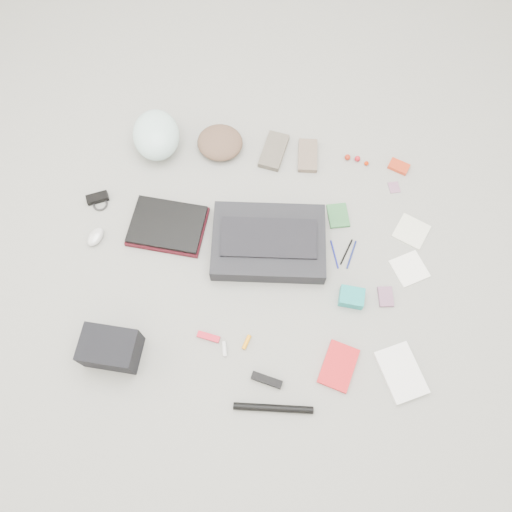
# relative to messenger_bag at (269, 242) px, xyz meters

# --- Properties ---
(ground_plane) EXTENTS (4.00, 4.00, 0.00)m
(ground_plane) POSITION_rel_messenger_bag_xyz_m (-0.05, -0.07, -0.04)
(ground_plane) COLOR gray
(messenger_bag) EXTENTS (0.51, 0.37, 0.08)m
(messenger_bag) POSITION_rel_messenger_bag_xyz_m (0.00, 0.00, 0.00)
(messenger_bag) COLOR black
(messenger_bag) RESTS_ON ground_plane
(bag_flap) EXTENTS (0.43, 0.21, 0.01)m
(bag_flap) POSITION_rel_messenger_bag_xyz_m (0.00, 0.00, 0.05)
(bag_flap) COLOR black
(bag_flap) RESTS_ON messenger_bag
(laptop_sleeve) EXTENTS (0.37, 0.29, 0.02)m
(laptop_sleeve) POSITION_rel_messenger_bag_xyz_m (-0.47, 0.06, -0.03)
(laptop_sleeve) COLOR #450D15
(laptop_sleeve) RESTS_ON ground_plane
(laptop) EXTENTS (0.35, 0.27, 0.02)m
(laptop) POSITION_rel_messenger_bag_xyz_m (-0.47, 0.06, -0.01)
(laptop) COLOR black
(laptop) RESTS_ON laptop_sleeve
(bike_helmet) EXTENTS (0.28, 0.32, 0.17)m
(bike_helmet) POSITION_rel_messenger_bag_xyz_m (-0.58, 0.51, 0.04)
(bike_helmet) COLOR silver
(bike_helmet) RESTS_ON ground_plane
(beanie) EXTENTS (0.27, 0.26, 0.08)m
(beanie) POSITION_rel_messenger_bag_xyz_m (-0.27, 0.52, -0.00)
(beanie) COLOR brown
(beanie) RESTS_ON ground_plane
(mitten_left) EXTENTS (0.15, 0.22, 0.03)m
(mitten_left) POSITION_rel_messenger_bag_xyz_m (-0.00, 0.51, -0.03)
(mitten_left) COLOR #61594C
(mitten_left) RESTS_ON ground_plane
(mitten_right) EXTENTS (0.09, 0.18, 0.03)m
(mitten_right) POSITION_rel_messenger_bag_xyz_m (0.16, 0.49, -0.03)
(mitten_right) COLOR #796555
(mitten_right) RESTS_ON ground_plane
(power_brick) EXTENTS (0.11, 0.08, 0.03)m
(power_brick) POSITION_rel_messenger_bag_xyz_m (-0.82, 0.19, -0.03)
(power_brick) COLOR black
(power_brick) RESTS_ON ground_plane
(cable_coil) EXTENTS (0.08, 0.08, 0.01)m
(cable_coil) POSITION_rel_messenger_bag_xyz_m (-0.80, 0.16, -0.04)
(cable_coil) COLOR black
(cable_coil) RESTS_ON ground_plane
(mouse) EXTENTS (0.09, 0.11, 0.04)m
(mouse) POSITION_rel_messenger_bag_xyz_m (-0.79, -0.02, -0.02)
(mouse) COLOR silver
(mouse) RESTS_ON ground_plane
(camera_bag) EXTENTS (0.23, 0.17, 0.14)m
(camera_bag) POSITION_rel_messenger_bag_xyz_m (-0.61, -0.53, 0.03)
(camera_bag) COLOR black
(camera_bag) RESTS_ON ground_plane
(multitool) EXTENTS (0.10, 0.05, 0.02)m
(multitool) POSITION_rel_messenger_bag_xyz_m (-0.23, -0.44, -0.03)
(multitool) COLOR red
(multitool) RESTS_ON ground_plane
(toiletry_tube_white) EXTENTS (0.03, 0.06, 0.02)m
(toiletry_tube_white) POSITION_rel_messenger_bag_xyz_m (-0.15, -0.49, -0.03)
(toiletry_tube_white) COLOR silver
(toiletry_tube_white) RESTS_ON ground_plane
(toiletry_tube_orange) EXTENTS (0.04, 0.07, 0.02)m
(toiletry_tube_orange) POSITION_rel_messenger_bag_xyz_m (-0.06, -0.45, -0.03)
(toiletry_tube_orange) COLOR orange
(toiletry_tube_orange) RESTS_ON ground_plane
(u_lock) EXTENTS (0.13, 0.06, 0.03)m
(u_lock) POSITION_rel_messenger_bag_xyz_m (0.03, -0.60, -0.03)
(u_lock) COLOR black
(u_lock) RESTS_ON ground_plane
(bike_pump) EXTENTS (0.32, 0.04, 0.03)m
(bike_pump) POSITION_rel_messenger_bag_xyz_m (0.06, -0.71, -0.03)
(bike_pump) COLOR black
(bike_pump) RESTS_ON ground_plane
(book_red) EXTENTS (0.18, 0.22, 0.02)m
(book_red) POSITION_rel_messenger_bag_xyz_m (0.32, -0.52, -0.03)
(book_red) COLOR red
(book_red) RESTS_ON ground_plane
(book_white) EXTENTS (0.22, 0.26, 0.02)m
(book_white) POSITION_rel_messenger_bag_xyz_m (0.57, -0.53, -0.03)
(book_white) COLOR white
(book_white) RESTS_ON ground_plane
(notepad) EXTENTS (0.11, 0.14, 0.01)m
(notepad) POSITION_rel_messenger_bag_xyz_m (0.31, 0.17, -0.03)
(notepad) COLOR #2E6736
(notepad) RESTS_ON ground_plane
(pen_blue) EXTENTS (0.04, 0.14, 0.01)m
(pen_blue) POSITION_rel_messenger_bag_xyz_m (0.30, -0.02, -0.04)
(pen_blue) COLOR navy
(pen_blue) RESTS_ON ground_plane
(pen_black) EXTENTS (0.06, 0.13, 0.01)m
(pen_black) POSITION_rel_messenger_bag_xyz_m (0.35, -0.01, -0.04)
(pen_black) COLOR black
(pen_black) RESTS_ON ground_plane
(pen_navy) EXTENTS (0.05, 0.14, 0.01)m
(pen_navy) POSITION_rel_messenger_bag_xyz_m (0.38, -0.02, -0.04)
(pen_navy) COLOR navy
(pen_navy) RESTS_ON ground_plane
(accordion_wallet) EXTENTS (0.11, 0.10, 0.05)m
(accordion_wallet) POSITION_rel_messenger_bag_xyz_m (0.37, -0.23, -0.02)
(accordion_wallet) COLOR teal
(accordion_wallet) RESTS_ON ground_plane
(card_deck) EXTENTS (0.07, 0.09, 0.02)m
(card_deck) POSITION_rel_messenger_bag_xyz_m (0.52, -0.21, -0.03)
(card_deck) COLOR #895977
(card_deck) RESTS_ON ground_plane
(napkin_top) EXTENTS (0.19, 0.19, 0.01)m
(napkin_top) POSITION_rel_messenger_bag_xyz_m (0.65, 0.12, -0.04)
(napkin_top) COLOR silver
(napkin_top) RESTS_ON ground_plane
(napkin_bottom) EXTENTS (0.18, 0.18, 0.01)m
(napkin_bottom) POSITION_rel_messenger_bag_xyz_m (0.63, -0.07, -0.04)
(napkin_bottom) COLOR white
(napkin_bottom) RESTS_ON ground_plane
(lollipop_a) EXTENTS (0.03, 0.03, 0.03)m
(lollipop_a) POSITION_rel_messenger_bag_xyz_m (0.36, 0.50, -0.03)
(lollipop_a) COLOR #9F2310
(lollipop_a) RESTS_ON ground_plane
(lollipop_b) EXTENTS (0.04, 0.04, 0.03)m
(lollipop_b) POSITION_rel_messenger_bag_xyz_m (0.41, 0.49, -0.03)
(lollipop_b) COLOR #AC141D
(lollipop_b) RESTS_ON ground_plane
(lollipop_c) EXTENTS (0.02, 0.02, 0.02)m
(lollipop_c) POSITION_rel_messenger_bag_xyz_m (0.45, 0.47, -0.03)
(lollipop_c) COLOR #BE2100
(lollipop_c) RESTS_ON ground_plane
(altoids_tin) EXTENTS (0.11, 0.09, 0.02)m
(altoids_tin) POSITION_rel_messenger_bag_xyz_m (0.61, 0.46, -0.03)
(altoids_tin) COLOR red
(altoids_tin) RESTS_ON ground_plane
(stamp_sheet) EXTENTS (0.06, 0.07, 0.00)m
(stamp_sheet) POSITION_rel_messenger_bag_xyz_m (0.58, 0.35, -0.04)
(stamp_sheet) COLOR #976080
(stamp_sheet) RESTS_ON ground_plane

